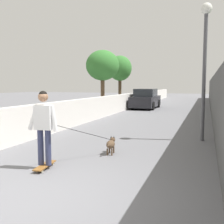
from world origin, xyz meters
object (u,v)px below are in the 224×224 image
(car_near, at_px, (146,99))
(person_skateboarder, at_px, (44,122))
(tree_left_near, at_px, (120,69))
(skateboard, at_px, (45,165))
(dog, at_px, (111,144))
(lamp_post, at_px, (205,48))
(tree_left_mid, at_px, (103,66))

(car_near, bearing_deg, person_skateboarder, -175.83)
(tree_left_near, bearing_deg, car_near, -124.04)
(skateboard, height_order, dog, dog)
(lamp_post, xyz_separation_m, skateboard, (-4.34, 3.26, -2.98))
(tree_left_mid, distance_m, lamp_post, 9.56)
(lamp_post, xyz_separation_m, person_skateboarder, (-4.34, 3.26, -1.99))
(tree_left_near, height_order, lamp_post, lamp_post)
(tree_left_near, bearing_deg, person_skateboarder, -167.56)
(tree_left_near, distance_m, car_near, 4.13)
(dog, bearing_deg, person_skateboarder, 150.35)
(dog, bearing_deg, tree_left_near, 16.96)
(person_skateboarder, height_order, dog, person_skateboarder)
(lamp_post, height_order, car_near, lamp_post)
(skateboard, distance_m, dog, 1.95)
(tree_left_mid, relative_size, skateboard, 5.01)
(tree_left_mid, height_order, skateboard, tree_left_mid)
(lamp_post, bearing_deg, tree_left_near, 28.48)
(tree_left_mid, relative_size, person_skateboarder, 2.48)
(tree_left_mid, bearing_deg, lamp_post, -138.11)
(tree_left_mid, bearing_deg, tree_left_near, 6.96)
(dog, bearing_deg, skateboard, 150.35)
(skateboard, height_order, car_near, car_near)
(tree_left_near, distance_m, tree_left_mid, 6.05)
(dog, bearing_deg, tree_left_mid, 22.65)
(lamp_post, distance_m, car_near, 12.34)
(car_near, bearing_deg, skateboard, -175.83)
(tree_left_mid, xyz_separation_m, car_near, (4.17, -1.98, -2.37))
(person_skateboarder, relative_size, dog, 0.83)
(dog, bearing_deg, car_near, 8.56)
(tree_left_mid, xyz_separation_m, skateboard, (-11.46, -3.12, -3.02))
(skateboard, height_order, person_skateboarder, person_skateboarder)
(dog, distance_m, car_near, 14.11)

